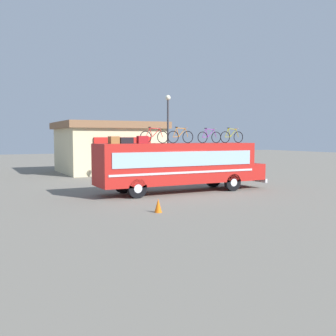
# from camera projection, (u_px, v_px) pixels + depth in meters

# --- Properties ---
(ground_plane) EXTENTS (120.00, 120.00, 0.00)m
(ground_plane) POSITION_uv_depth(u_px,v_px,m) (177.00, 192.00, 22.90)
(ground_plane) COLOR slate
(bus) EXTENTS (10.66, 2.44, 2.88)m
(bus) POSITION_uv_depth(u_px,v_px,m) (180.00, 164.00, 22.87)
(bus) COLOR red
(bus) RESTS_ON ground
(luggage_bag_1) EXTENTS (0.49, 0.56, 0.39)m
(luggage_bag_1) POSITION_uv_depth(u_px,v_px,m) (114.00, 140.00, 20.92)
(luggage_bag_1) COLOR olive
(luggage_bag_1) RESTS_ON bus
(luggage_bag_2) EXTENTS (0.74, 0.41, 0.34)m
(luggage_bag_2) POSITION_uv_depth(u_px,v_px,m) (126.00, 140.00, 21.48)
(luggage_bag_2) COLOR black
(luggage_bag_2) RESTS_ON bus
(luggage_bag_3) EXTENTS (0.59, 0.32, 0.42)m
(luggage_bag_3) POSITION_uv_depth(u_px,v_px,m) (143.00, 140.00, 21.57)
(luggage_bag_3) COLOR maroon
(luggage_bag_3) RESTS_ON bus
(rooftop_bicycle_1) EXTENTS (1.76, 0.44, 0.93)m
(rooftop_bicycle_1) POSITION_uv_depth(u_px,v_px,m) (154.00, 137.00, 21.88)
(rooftop_bicycle_1) COLOR black
(rooftop_bicycle_1) RESTS_ON bus
(rooftop_bicycle_2) EXTENTS (1.70, 0.44, 0.96)m
(rooftop_bicycle_2) POSITION_uv_depth(u_px,v_px,m) (181.00, 136.00, 22.71)
(rooftop_bicycle_2) COLOR black
(rooftop_bicycle_2) RESTS_ON bus
(rooftop_bicycle_3) EXTENTS (1.65, 0.44, 0.91)m
(rooftop_bicycle_3) POSITION_uv_depth(u_px,v_px,m) (209.00, 137.00, 23.23)
(rooftop_bicycle_3) COLOR black
(rooftop_bicycle_3) RESTS_ON bus
(rooftop_bicycle_4) EXTENTS (1.71, 0.44, 0.94)m
(rooftop_bicycle_4) POSITION_uv_depth(u_px,v_px,m) (232.00, 137.00, 24.03)
(rooftop_bicycle_4) COLOR black
(rooftop_bicycle_4) RESTS_ON bus
(roadside_building) EXTENTS (9.10, 8.35, 4.62)m
(roadside_building) POSITION_uv_depth(u_px,v_px,m) (108.00, 147.00, 36.41)
(roadside_building) COLOR beige
(roadside_building) RESTS_ON ground
(traffic_cone) EXTENTS (0.32, 0.32, 0.59)m
(traffic_cone) POSITION_uv_depth(u_px,v_px,m) (158.00, 206.00, 16.67)
(traffic_cone) COLOR orange
(traffic_cone) RESTS_ON ground
(street_lamp) EXTENTS (0.37, 0.37, 6.16)m
(street_lamp) POSITION_uv_depth(u_px,v_px,m) (168.00, 128.00, 27.28)
(street_lamp) COLOR #38383D
(street_lamp) RESTS_ON ground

